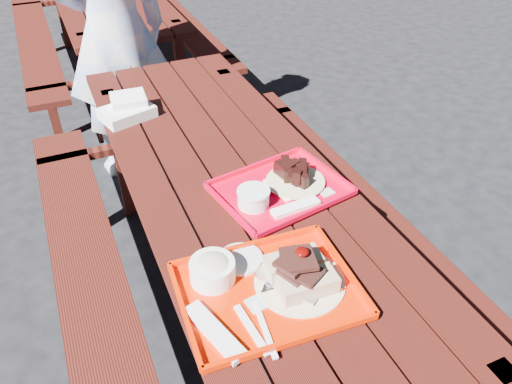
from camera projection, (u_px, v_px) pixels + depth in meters
ground at (243, 318)px, 2.26m from camera, size 60.00×60.00×0.00m
picnic_table_near at (240, 224)px, 1.92m from camera, size 1.41×2.40×0.75m
picnic_table_far at (108, 13)px, 3.97m from camera, size 1.41×2.40×0.75m
near_tray at (265, 280)px, 1.39m from camera, size 0.51×0.42×0.15m
far_tray at (280, 189)px, 1.75m from camera, size 0.49×0.41×0.07m
white_cloth at (127, 109)px, 2.19m from camera, size 0.25×0.21×0.09m
person at (114, 32)px, 2.73m from camera, size 0.69×0.50×1.74m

